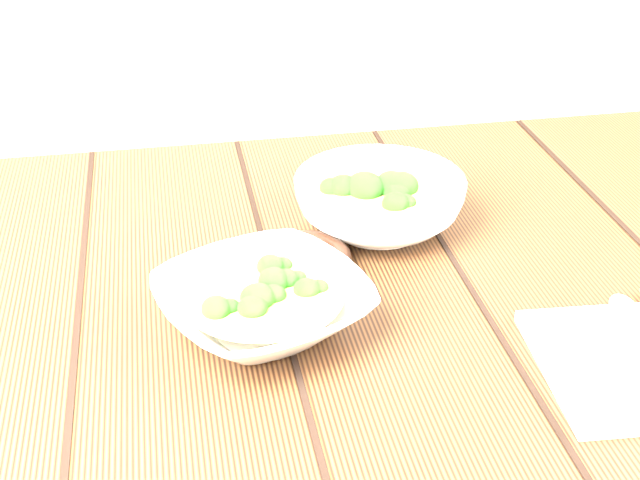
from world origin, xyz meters
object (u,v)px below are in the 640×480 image
soup_bowl_front (263,303)px  table (298,382)px  soup_bowl_back (379,200)px  trivet (305,259)px

soup_bowl_front → table: bearing=53.4°
soup_bowl_front → soup_bowl_back: (0.16, 0.17, 0.01)m
table → soup_bowl_back: soup_bowl_back is taller
trivet → soup_bowl_front: bearing=-120.7°
table → soup_bowl_front: 0.16m
soup_bowl_front → soup_bowl_back: bearing=47.8°
table → trivet: 0.14m
soup_bowl_back → trivet: (-0.10, -0.08, -0.02)m
soup_bowl_front → trivet: soup_bowl_front is taller
table → trivet: bearing=68.4°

